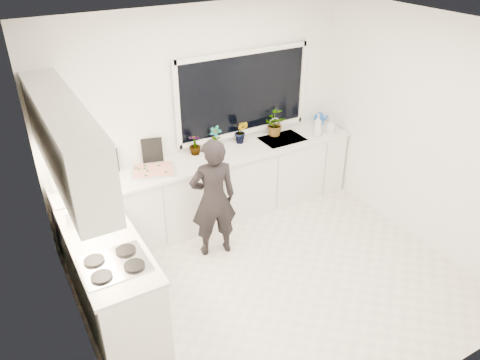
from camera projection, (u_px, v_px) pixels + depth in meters
floor at (274, 281)px, 5.21m from camera, size 4.00×3.50×0.02m
wall_back at (201, 116)px, 5.87m from camera, size 4.00×0.02×2.70m
wall_left at (67, 236)px, 3.67m from camera, size 0.02×3.50×2.70m
wall_right at (423, 133)px, 5.42m from camera, size 0.02×3.50×2.70m
ceiling at (286, 31)px, 3.87m from camera, size 4.00×3.50×0.02m
window at (243, 94)px, 6.01m from camera, size 1.80×0.02×1.00m
base_cabinets_back at (214, 189)px, 6.09m from camera, size 3.92×0.58×0.88m
base_cabinets_left at (112, 283)px, 4.53m from camera, size 0.58×1.60×0.88m
countertop_back at (213, 158)px, 5.85m from camera, size 3.94×0.62×0.04m
countertop_left at (106, 245)px, 4.30m from camera, size 0.62×1.60×0.04m
upper_cabinets at (65, 140)px, 4.05m from camera, size 0.34×2.10×0.70m
sink at (282, 142)px, 6.33m from camera, size 0.58×0.42×0.14m
faucet at (274, 126)px, 6.40m from camera, size 0.03×0.03×0.22m
stovetop at (114, 264)px, 4.01m from camera, size 0.56×0.48×0.03m
person at (213, 199)px, 5.31m from camera, size 0.60×0.45×1.48m
pizza_tray at (154, 171)px, 5.47m from camera, size 0.59×0.50×0.03m
pizza at (154, 170)px, 5.47m from camera, size 0.53×0.45×0.01m
watering_can at (319, 120)px, 6.72m from camera, size 0.17×0.17×0.13m
paper_towel_roll at (56, 180)px, 5.06m from camera, size 0.14×0.14×0.26m
knife_block at (78, 175)px, 5.20m from camera, size 0.14×0.12×0.22m
utensil_crock at (73, 217)px, 4.52m from camera, size 0.16×0.16×0.16m
picture_frame_large at (109, 161)px, 5.43m from camera, size 0.22×0.07×0.28m
picture_frame_small at (152, 150)px, 5.65m from camera, size 0.25×0.08×0.30m
herb_plants at (252, 129)px, 6.18m from camera, size 1.43×0.34×0.33m
soap_bottles at (322, 125)px, 6.36m from camera, size 0.39×0.16×0.30m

